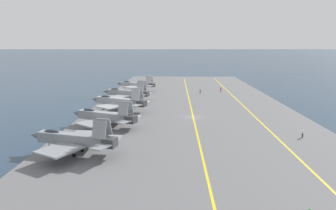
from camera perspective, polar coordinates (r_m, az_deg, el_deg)
ground_plane at (r=74.36m, az=4.80°, el=-2.59°), size 2000.00×2000.00×0.00m
carrier_deck at (r=74.31m, az=4.80°, el=-2.44°), size 185.56×55.75×0.40m
deck_stripe_foul_line at (r=76.70m, az=16.32°, el=-2.28°), size 167.00×1.41×0.01m
deck_stripe_centerline at (r=74.26m, az=4.80°, el=-2.29°), size 167.00×0.36×0.01m
parked_jet_nearest at (r=51.35m, az=-17.65°, el=-6.20°), size 13.69×15.96×6.25m
parked_jet_second at (r=66.32m, az=-12.11°, el=-2.11°), size 13.72×16.32×5.98m
parked_jet_third at (r=80.78m, az=-9.38°, el=0.67°), size 14.21×16.94×6.67m
parked_jet_fourth at (r=96.71m, az=-7.97°, el=2.33°), size 13.07×16.31×6.51m
parked_jet_fifth at (r=114.95m, az=-6.04°, el=3.91°), size 13.03×15.89×6.00m
crew_brown_vest at (r=109.03m, az=6.15°, el=2.67°), size 0.46×0.42×1.76m
crew_red_vest at (r=114.29m, az=10.03°, el=2.97°), size 0.45×0.45×1.76m
crew_white_vest at (r=63.39m, az=24.28°, el=-4.86°), size 0.40×0.46×1.71m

